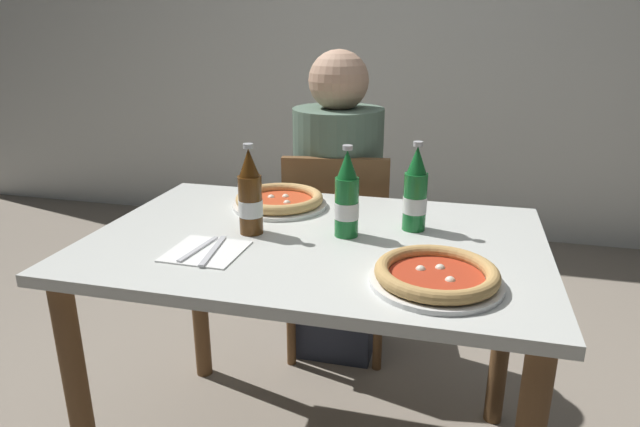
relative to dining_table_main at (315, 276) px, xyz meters
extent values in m
cube|color=white|center=(0.00, 2.20, 0.66)|extent=(7.00, 0.10, 2.60)
cube|color=silver|center=(0.00, 0.00, 0.10)|extent=(1.20, 0.80, 0.03)
cylinder|color=brown|center=(-0.54, -0.34, -0.28)|extent=(0.06, 0.06, 0.72)
cylinder|color=brown|center=(-0.54, 0.34, -0.28)|extent=(0.06, 0.06, 0.72)
cylinder|color=brown|center=(0.54, 0.34, -0.28)|extent=(0.06, 0.06, 0.72)
cube|color=brown|center=(-0.09, 0.68, -0.21)|extent=(0.45, 0.45, 0.04)
cube|color=brown|center=(-0.06, 0.50, 0.01)|extent=(0.38, 0.09, 0.40)
cylinder|color=brown|center=(0.06, 0.87, -0.43)|extent=(0.04, 0.04, 0.41)
cylinder|color=brown|center=(-0.28, 0.82, -0.43)|extent=(0.04, 0.04, 0.41)
cylinder|color=brown|center=(0.11, 0.54, -0.43)|extent=(0.04, 0.04, 0.41)
cylinder|color=brown|center=(-0.23, 0.49, -0.43)|extent=(0.04, 0.04, 0.41)
cube|color=#2D3342|center=(-0.09, 0.66, -0.41)|extent=(0.32, 0.28, 0.45)
cylinder|color=slate|center=(-0.09, 0.66, 0.09)|extent=(0.34, 0.34, 0.55)
sphere|color=tan|center=(-0.09, 0.66, 0.46)|extent=(0.22, 0.22, 0.22)
cylinder|color=white|center=(-0.17, 0.22, 0.12)|extent=(0.29, 0.29, 0.01)
cylinder|color=#CC4723|center=(-0.17, 0.22, 0.13)|extent=(0.21, 0.21, 0.01)
torus|color=tan|center=(-0.17, 0.22, 0.14)|extent=(0.27, 0.27, 0.03)
sphere|color=silver|center=(-0.21, 0.25, 0.13)|extent=(0.02, 0.02, 0.02)
sphere|color=silver|center=(-0.14, 0.21, 0.13)|extent=(0.02, 0.02, 0.02)
sphere|color=silver|center=(-0.17, 0.27, 0.13)|extent=(0.02, 0.02, 0.02)
cylinder|color=white|center=(0.33, -0.21, 0.12)|extent=(0.29, 0.29, 0.01)
cylinder|color=#BC381E|center=(0.33, -0.21, 0.13)|extent=(0.21, 0.21, 0.01)
torus|color=tan|center=(0.33, -0.21, 0.14)|extent=(0.27, 0.27, 0.03)
sphere|color=silver|center=(0.29, -0.19, 0.13)|extent=(0.02, 0.02, 0.02)
sphere|color=silver|center=(0.36, -0.23, 0.13)|extent=(0.02, 0.02, 0.02)
sphere|color=silver|center=(0.33, -0.17, 0.13)|extent=(0.02, 0.02, 0.02)
cylinder|color=#512D0F|center=(-0.18, -0.01, 0.19)|extent=(0.06, 0.06, 0.16)
cone|color=#512D0F|center=(-0.18, -0.01, 0.31)|extent=(0.05, 0.05, 0.07)
cylinder|color=#B7B7BC|center=(-0.18, -0.01, 0.36)|extent=(0.03, 0.03, 0.01)
cylinder|color=white|center=(-0.18, -0.01, 0.19)|extent=(0.07, 0.07, 0.04)
cylinder|color=#196B2D|center=(0.25, 0.13, 0.19)|extent=(0.06, 0.06, 0.16)
cone|color=#196B2D|center=(0.25, 0.13, 0.31)|extent=(0.05, 0.05, 0.07)
cylinder|color=#B7B7BC|center=(0.25, 0.13, 0.36)|extent=(0.03, 0.03, 0.01)
cylinder|color=white|center=(0.25, 0.13, 0.19)|extent=(0.07, 0.07, 0.04)
cylinder|color=#196B2D|center=(0.08, 0.03, 0.19)|extent=(0.06, 0.06, 0.16)
cone|color=#196B2D|center=(0.08, 0.03, 0.31)|extent=(0.05, 0.05, 0.07)
cylinder|color=#B7B7BC|center=(0.08, 0.03, 0.36)|extent=(0.03, 0.03, 0.01)
cylinder|color=white|center=(0.08, 0.03, 0.19)|extent=(0.07, 0.07, 0.04)
cube|color=white|center=(-0.24, -0.17, 0.12)|extent=(0.18, 0.18, 0.00)
cube|color=silver|center=(-0.22, -0.17, 0.12)|extent=(0.04, 0.19, 0.00)
cube|color=silver|center=(-0.26, -0.17, 0.12)|extent=(0.03, 0.17, 0.00)
camera|label=1|loc=(0.35, -1.33, 0.65)|focal=30.99mm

